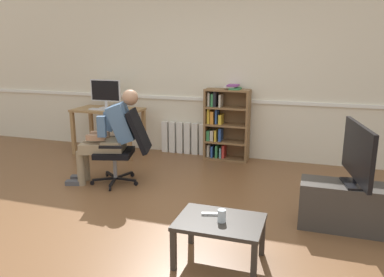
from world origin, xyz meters
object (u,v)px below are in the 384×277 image
office_chair (125,144)px  keyboard (101,109)px  imac_monitor (106,92)px  person_seated (111,134)px  spare_remote (210,214)px  computer_desk (108,116)px  radiator (184,138)px  coffee_table (220,226)px  computer_mouse (118,110)px  bookshelf (224,124)px  drinking_glass (222,216)px  tv_stand (352,207)px  tv_screen (358,154)px

office_chair → keyboard: bearing=-153.3°
imac_monitor → person_seated: person_seated is taller
imac_monitor → spare_remote: size_ratio=3.63×
computer_desk → radiator: size_ratio=1.44×
imac_monitor → coffee_table: (2.63, -2.72, -0.70)m
imac_monitor → computer_mouse: size_ratio=5.44×
radiator → office_chair: size_ratio=0.78×
computer_desk → bookshelf: bookshelf is taller
computer_desk → imac_monitor: size_ratio=2.02×
imac_monitor → drinking_glass: size_ratio=5.32×
computer_desk → imac_monitor: (-0.07, 0.08, 0.39)m
drinking_glass → spare_remote: size_ratio=0.68×
computer_desk → radiator: bearing=18.3°
computer_mouse → spare_remote: bearing=-48.0°
drinking_glass → computer_mouse: bearing=132.5°
drinking_glass → imac_monitor: bearing=134.1°
computer_mouse → tv_stand: bearing=-24.6°
radiator → coffee_table: bearing=-65.5°
keyboard → coffee_table: 3.63m
coffee_table → drinking_glass: bearing=-47.9°
radiator → office_chair: 1.62m
coffee_table → bookshelf: bearing=102.9°
office_chair → drinking_glass: office_chair is taller
computer_desk → person_seated: 1.46m
tv_screen → spare_remote: tv_screen is taller
person_seated → keyboard: bearing=-160.3°
person_seated → tv_screen: (2.88, -0.43, 0.12)m
spare_remote → office_chair: bearing=-147.9°
computer_mouse → office_chair: (0.69, -1.07, -0.25)m
keyboard → office_chair: size_ratio=0.41×
keyboard → drinking_glass: keyboard is taller
tv_stand → tv_screen: tv_screen is taller
imac_monitor → office_chair: imac_monitor is taller
bookshelf → drinking_glass: bookshelf is taller
drinking_glass → keyboard: bearing=136.0°
tv_stand → drinking_glass: 1.47m
keyboard → bookshelf: bookshelf is taller
radiator → drinking_glass: radiator is taller
imac_monitor → drinking_glass: imac_monitor is taller
imac_monitor → drinking_glass: bearing=-45.9°
keyboard → coffee_table: size_ratio=0.58×
keyboard → radiator: size_ratio=0.53×
imac_monitor → computer_desk: bearing=-46.0°
imac_monitor → person_seated: bearing=-57.7°
office_chair → person_seated: size_ratio=0.79×
office_chair → computer_desk: bearing=-157.9°
tv_stand → tv_screen: 0.54m
computer_desk → radiator: 1.30m
keyboard → spare_remote: keyboard is taller
imac_monitor → radiator: (1.25, 0.31, -0.76)m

